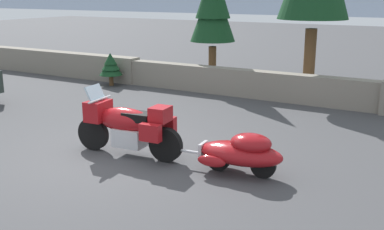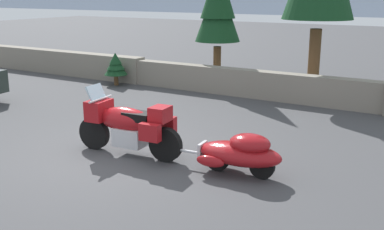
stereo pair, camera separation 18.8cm
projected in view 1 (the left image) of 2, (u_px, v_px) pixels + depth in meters
name	position (u px, v px, depth m)	size (l,w,h in m)	color
ground_plane	(114.00, 155.00, 9.04)	(80.00, 80.00, 0.00)	#424244
stone_guard_wall	(250.00, 83.00, 13.92)	(24.00, 0.60, 0.90)	gray
touring_motorcycle	(127.00, 125.00, 8.89)	(2.31, 0.86, 1.33)	black
car_shaped_trailer	(241.00, 152.00, 8.00)	(2.22, 0.85, 0.76)	black
pine_sapling_near	(111.00, 65.00, 15.63)	(0.79, 0.79, 1.11)	brown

